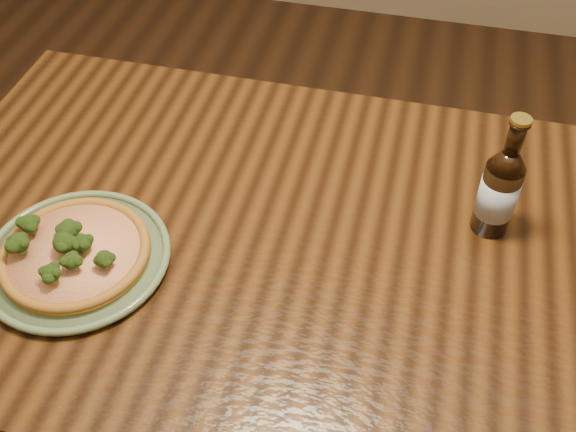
% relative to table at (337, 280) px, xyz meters
% --- Properties ---
extents(table, '(1.60, 0.90, 0.75)m').
position_rel_table_xyz_m(table, '(0.00, 0.00, 0.00)').
color(table, '#41250E').
rests_on(table, ground).
extents(plate, '(0.32, 0.32, 0.02)m').
position_rel_table_xyz_m(plate, '(-0.43, -0.14, 0.10)').
color(plate, '#5E7450').
rests_on(plate, table).
extents(pizza, '(0.25, 0.25, 0.06)m').
position_rel_table_xyz_m(pizza, '(-0.43, -0.14, 0.12)').
color(pizza, '#9F6923').
rests_on(pizza, plate).
extents(beer_bottle, '(0.07, 0.07, 0.24)m').
position_rel_table_xyz_m(beer_bottle, '(0.25, 0.11, 0.18)').
color(beer_bottle, black).
rests_on(beer_bottle, table).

